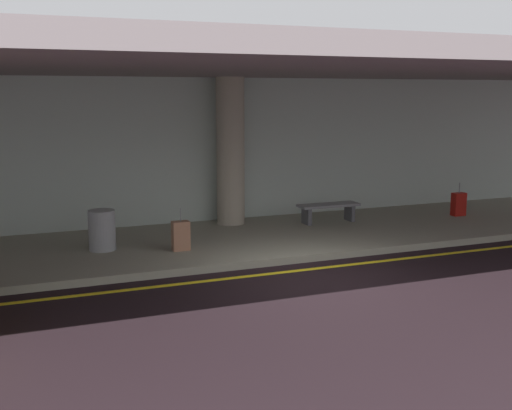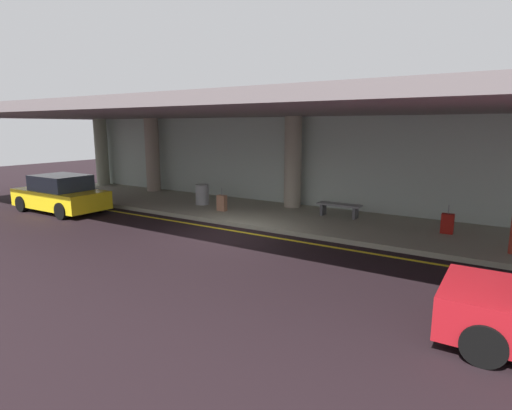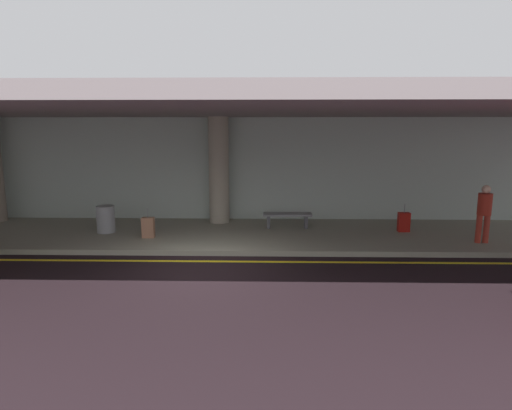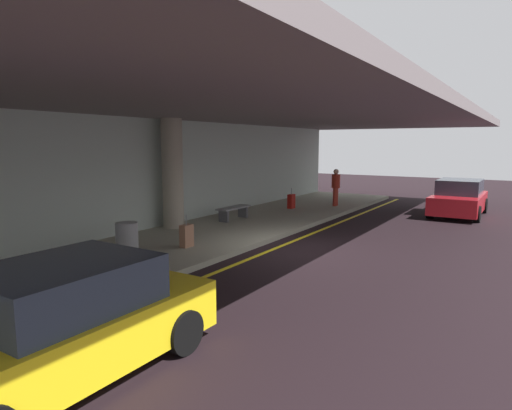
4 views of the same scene
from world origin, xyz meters
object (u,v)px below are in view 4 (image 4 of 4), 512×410
traveler_with_luggage (336,185)px  car_red (459,199)px  suitcase_upright_primary (291,201)px  trash_bin_steel (127,239)px  support_column_center (173,174)px  car_yellow_taxi (61,325)px  bench_metal (234,210)px  suitcase_upright_secondary (187,236)px

traveler_with_luggage → car_red: bearing=-75.9°
suitcase_upright_primary → trash_bin_steel: bearing=-168.5°
support_column_center → car_red: bearing=-40.9°
car_yellow_taxi → traveler_with_luggage: 15.84m
car_yellow_taxi → bench_metal: car_yellow_taxi is taller
traveler_with_luggage → suitcase_upright_primary: size_ratio=1.87×
support_column_center → car_yellow_taxi: bearing=-145.6°
support_column_center → traveler_with_luggage: support_column_center is taller
car_yellow_taxi → trash_bin_steel: (4.29, 3.68, -0.14)m
support_column_center → car_red: size_ratio=0.89×
car_red → bench_metal: bearing=-42.1°
car_yellow_taxi → suitcase_upright_secondary: car_yellow_taxi is taller
car_yellow_taxi → suitcase_upright_secondary: 6.56m
car_yellow_taxi → traveler_with_luggage: (15.61, 2.67, 0.40)m
suitcase_upright_primary → suitcase_upright_secondary: size_ratio=1.00×
traveler_with_luggage → bench_metal: bearing=164.8°
support_column_center → suitcase_upright_primary: bearing=-12.3°
car_red → car_yellow_taxi: same height
car_red → car_yellow_taxi: 16.77m
suitcase_upright_secondary → car_red: bearing=-37.8°
support_column_center → car_yellow_taxi: 9.46m
car_yellow_taxi → suitcase_upright_primary: bearing=12.9°
suitcase_upright_secondary → bench_metal: bearing=7.4°
bench_metal → trash_bin_steel: 5.84m
car_yellow_taxi → trash_bin_steel: bearing=37.4°
suitcase_upright_secondary → trash_bin_steel: suitcase_upright_secondary is taller
traveler_with_luggage → trash_bin_steel: bearing=177.8°
traveler_with_luggage → suitcase_upright_primary: (-1.83, 1.31, -0.65)m
traveler_with_luggage → suitcase_upright_secondary: 9.82m
car_red → traveler_with_luggage: (-0.99, 5.04, 0.40)m
traveler_with_luggage → suitcase_upright_secondary: (-9.79, 0.37, -0.65)m
traveler_with_luggage → suitcase_upright_secondary: traveler_with_luggage is taller
car_yellow_taxi → suitcase_upright_primary: (13.77, 3.98, -0.25)m
support_column_center → bench_metal: support_column_center is taller
support_column_center → trash_bin_steel: (-3.44, -1.62, -1.40)m
suitcase_upright_secondary → trash_bin_steel: (-1.53, 0.64, 0.11)m
traveler_with_luggage → suitcase_upright_primary: bearing=147.2°
car_red → suitcase_upright_primary: 6.96m
suitcase_upright_secondary → bench_metal: size_ratio=0.56×
trash_bin_steel → suitcase_upright_secondary: bearing=-22.9°
suitcase_upright_primary → suitcase_upright_secondary: bearing=-163.5°
suitcase_upright_primary → suitcase_upright_secondary: same height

